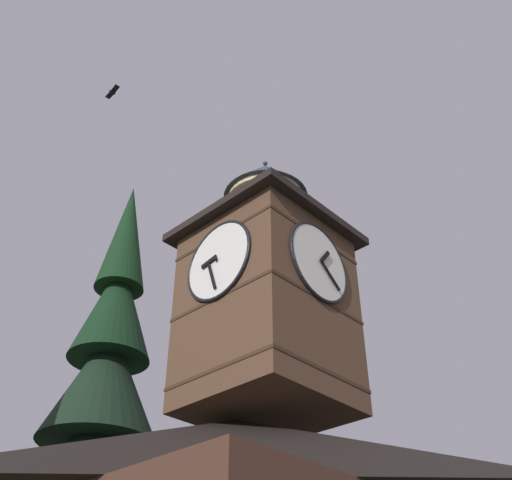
{
  "coord_description": "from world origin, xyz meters",
  "views": [
    {
      "loc": [
        9.78,
        9.91,
        1.22
      ],
      "look_at": [
        -1.82,
        -1.07,
        12.67
      ],
      "focal_mm": 44.32,
      "sensor_mm": 36.0,
      "label": 1
    }
  ],
  "objects": [
    {
      "name": "flying_bird_high",
      "position": [
        2.54,
        -3.73,
        17.96
      ],
      "size": [
        0.25,
        0.74,
        0.13
      ],
      "color": "black"
    },
    {
      "name": "clock_tower",
      "position": [
        -2.17,
        -0.96,
        10.94
      ],
      "size": [
        4.62,
        4.62,
        9.03
      ],
      "color": "brown",
      "rests_on": "building_main"
    },
    {
      "name": "pine_tree_behind",
      "position": [
        -1.25,
        -7.52,
        7.13
      ],
      "size": [
        5.84,
        5.84,
        18.2
      ],
      "color": "#473323",
      "rests_on": "ground_plane"
    }
  ]
}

